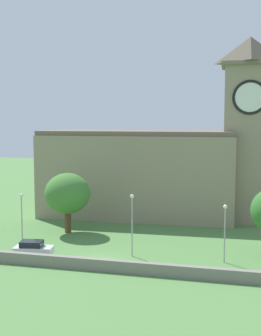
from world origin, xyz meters
TOP-DOWN VIEW (x-y plane):
  - ground_plane at (0.00, 15.00)m, footprint 200.00×200.00m
  - church at (2.24, 24.14)m, footprint 35.64×13.05m
  - quay_barrier at (0.00, -2.95)m, footprint 43.91×0.70m
  - car_white at (-7.51, -0.33)m, footprint 4.48×2.74m
  - streetlamp_west_mid at (-10.09, 2.15)m, footprint 0.44×0.44m
  - streetlamp_central at (3.00, 2.62)m, footprint 0.44×0.44m
  - streetlamp_east_mid at (13.02, 2.83)m, footprint 0.44×0.44m
  - tree_riverside_east at (-7.91, 10.83)m, footprint 6.00×6.00m

SIDE VIEW (x-z plane):
  - ground_plane at x=0.00m, z-range 0.00..0.00m
  - quay_barrier at x=0.00m, z-range 0.00..1.21m
  - car_white at x=-7.51m, z-range 0.01..1.81m
  - streetlamp_east_mid at x=13.02m, z-range 1.12..7.34m
  - streetlamp_west_mid at x=-10.09m, z-range 1.14..7.72m
  - streetlamp_central at x=3.00m, z-range 1.17..8.11m
  - tree_riverside_east at x=-7.91m, z-range 1.26..9.26m
  - church at x=2.24m, z-range -5.25..21.67m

